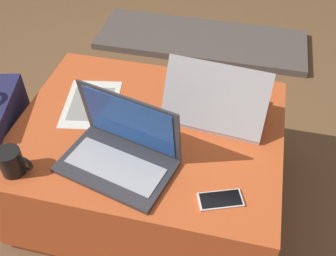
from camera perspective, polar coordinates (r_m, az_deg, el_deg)
name	(u,v)px	position (r m, az deg, el deg)	size (l,w,h in m)	color
ground_plane	(151,194)	(1.81, -2.41, -9.61)	(14.00, 14.00, 0.00)	brown
ottoman	(150,164)	(1.64, -2.64, -5.20)	(1.01, 0.80, 0.43)	maroon
laptop_near	(121,151)	(1.34, -6.85, -3.27)	(0.42, 0.32, 0.25)	#333338
laptop_far	(216,106)	(1.51, 6.95, 3.14)	(0.40, 0.29, 0.24)	#B7B7BC
cell_phone	(220,200)	(1.28, 7.62, -10.29)	(0.16, 0.11, 0.01)	white
backpack	(1,147)	(1.82, -23.02, -2.51)	(0.31, 0.38, 0.57)	#23234C
paper_sheet	(91,104)	(1.62, -11.07, 3.50)	(0.26, 0.33, 0.00)	silver
coffee_mug	(12,162)	(1.40, -21.68, -4.60)	(0.12, 0.08, 0.10)	black
fireplace_hearth	(201,40)	(2.75, 4.81, 12.63)	(1.40, 0.50, 0.04)	#564C47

